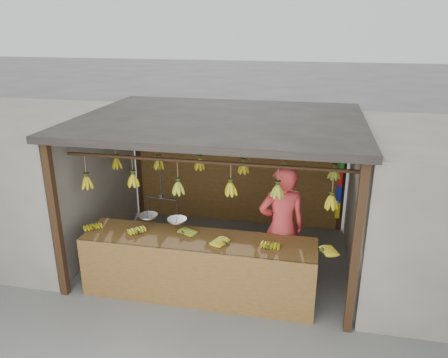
# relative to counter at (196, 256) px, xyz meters

# --- Properties ---
(ground) EXTENTS (80.00, 80.00, 0.00)m
(ground) POSITION_rel_counter_xyz_m (0.08, 1.23, -0.70)
(ground) COLOR #5B5B57
(stall) EXTENTS (4.30, 3.30, 2.40)m
(stall) POSITION_rel_counter_xyz_m (0.08, 1.56, 1.27)
(stall) COLOR black
(stall) RESTS_ON ground
(neighbor_left) EXTENTS (3.00, 3.00, 2.30)m
(neighbor_left) POSITION_rel_counter_xyz_m (-3.52, 1.23, 0.45)
(neighbor_left) COLOR slate
(neighbor_left) RESTS_ON ground
(counter) EXTENTS (3.54, 0.75, 0.96)m
(counter) POSITION_rel_counter_xyz_m (0.00, 0.00, 0.00)
(counter) COLOR brown
(counter) RESTS_ON ground
(hanging_bananas) EXTENTS (3.66, 2.24, 0.37)m
(hanging_bananas) POSITION_rel_counter_xyz_m (0.07, 1.22, 0.91)
(hanging_bananas) COLOR #AD9D12
(hanging_bananas) RESTS_ON ground
(balance_scale) EXTENTS (0.72, 0.31, 0.89)m
(balance_scale) POSITION_rel_counter_xyz_m (-0.55, 0.23, 0.47)
(balance_scale) COLOR black
(balance_scale) RESTS_ON ground
(vendor) EXTENTS (0.79, 0.62, 1.89)m
(vendor) POSITION_rel_counter_xyz_m (1.12, 0.63, 0.25)
(vendor) COLOR #BF3333
(vendor) RESTS_ON ground
(bag_bundles) EXTENTS (0.08, 0.26, 1.27)m
(bag_bundles) POSITION_rel_counter_xyz_m (2.02, 2.58, 0.28)
(bag_bundles) COLOR #199926
(bag_bundles) RESTS_ON ground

